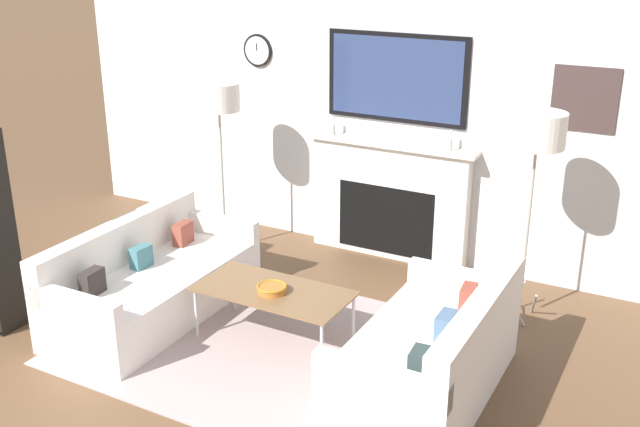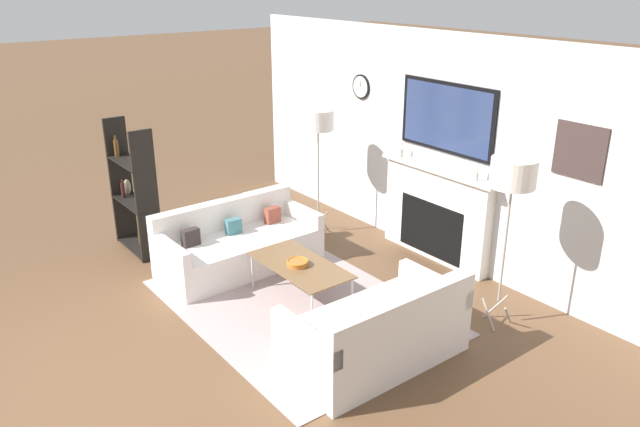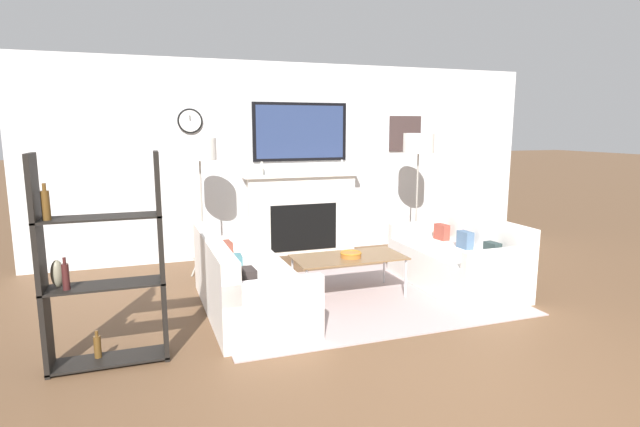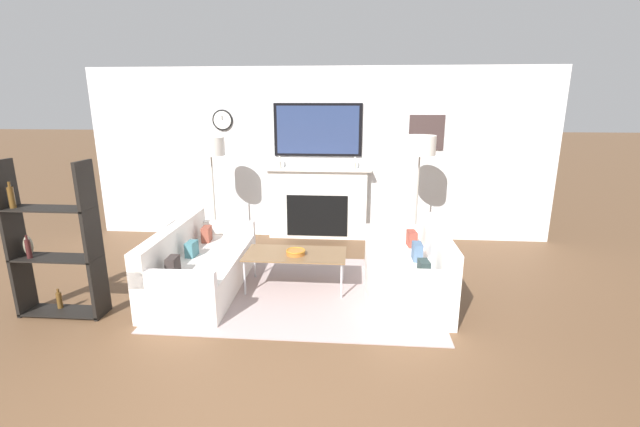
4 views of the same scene
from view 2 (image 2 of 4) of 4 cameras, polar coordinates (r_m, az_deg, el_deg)
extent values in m
plane|color=brown|center=(5.91, -20.00, -14.39)|extent=(60.00, 60.00, 0.00)
cube|color=silver|center=(7.53, 11.55, 5.69)|extent=(7.37, 0.07, 2.70)
cube|color=silver|center=(7.69, 10.55, -0.12)|extent=(1.58, 0.16, 1.12)
cube|color=black|center=(7.69, 10.04, -1.39)|extent=(0.98, 0.01, 0.67)
cube|color=silver|center=(7.49, 10.74, 3.97)|extent=(1.70, 0.22, 0.04)
cylinder|color=#B2AD9E|center=(7.84, 7.44, 5.48)|extent=(0.04, 0.04, 0.10)
cylinder|color=white|center=(7.81, 7.47, 6.15)|extent=(0.03, 0.03, 0.09)
cylinder|color=#B2AD9E|center=(7.09, 14.13, 3.29)|extent=(0.04, 0.04, 0.10)
cylinder|color=white|center=(7.06, 14.20, 4.03)|extent=(0.03, 0.03, 0.09)
cube|color=black|center=(7.40, 11.53, 8.59)|extent=(1.38, 0.04, 0.82)
cube|color=navy|center=(7.39, 11.43, 8.58)|extent=(1.28, 0.01, 0.74)
cylinder|color=black|center=(8.42, 3.77, 11.49)|extent=(0.32, 0.02, 0.32)
cylinder|color=silver|center=(8.42, 3.70, 11.48)|extent=(0.28, 0.00, 0.28)
cube|color=black|center=(8.41, 3.69, 11.72)|extent=(0.01, 0.00, 0.07)
cube|color=#3B2D2B|center=(6.46, 22.66, 5.27)|extent=(0.53, 0.02, 0.53)
cube|color=#A18D8C|center=(6.68, -2.01, -8.49)|extent=(3.07, 2.19, 0.01)
cube|color=white|center=(7.48, -7.31, -3.53)|extent=(0.90, 1.90, 0.40)
cube|color=white|center=(7.61, -8.82, -0.05)|extent=(0.20, 1.88, 0.36)
cube|color=white|center=(7.82, -1.85, 0.09)|extent=(0.86, 0.12, 0.18)
cube|color=silver|center=(6.99, -13.65, -3.19)|extent=(0.86, 0.12, 0.18)
cube|color=brown|center=(7.74, -4.38, -0.13)|extent=(0.12, 0.20, 0.20)
cube|color=#3D6E76|center=(7.47, -7.93, -1.16)|extent=(0.11, 0.19, 0.18)
cube|color=#2F2825|center=(7.22, -11.74, -2.15)|extent=(0.11, 0.20, 0.20)
cube|color=white|center=(5.78, 4.92, -11.26)|extent=(0.87, 1.64, 0.44)
cube|color=white|center=(5.36, 7.61, -9.24)|extent=(0.17, 1.63, 0.35)
cube|color=white|center=(5.20, -1.38, -11.20)|extent=(0.86, 0.10, 0.18)
cube|color=white|center=(6.10, 10.39, -6.30)|extent=(0.86, 0.10, 0.18)
cube|color=#293737|center=(5.26, 2.06, -10.79)|extent=(0.12, 0.18, 0.17)
cube|color=#46607E|center=(5.53, 5.93, -9.04)|extent=(0.10, 0.20, 0.20)
cube|color=brown|center=(5.83, 9.39, -7.54)|extent=(0.12, 0.20, 0.19)
cube|color=brown|center=(6.59, -1.85, -4.71)|extent=(1.19, 0.59, 0.02)
cylinder|color=#B7B7BC|center=(6.98, -6.21, -5.27)|extent=(0.02, 0.02, 0.42)
cylinder|color=#B7B7BC|center=(6.16, -0.73, -8.98)|extent=(0.02, 0.02, 0.42)
cylinder|color=#B7B7BC|center=(7.23, -2.75, -4.20)|extent=(0.02, 0.02, 0.42)
cylinder|color=#B7B7BC|center=(6.44, 2.95, -7.58)|extent=(0.02, 0.02, 0.42)
cylinder|color=#B16527|center=(6.55, -2.07, -4.57)|extent=(0.22, 0.22, 0.05)
torus|color=#AB6B1D|center=(6.54, -2.08, -4.39)|extent=(0.23, 0.23, 0.02)
cylinder|color=#9E998E|center=(8.38, 0.46, -1.09)|extent=(0.09, 0.23, 0.27)
cylinder|color=#9E998E|center=(8.54, -0.08, -0.64)|extent=(0.17, 0.19, 0.27)
cylinder|color=#9E998E|center=(8.40, -0.83, -1.04)|extent=(0.23, 0.07, 0.27)
cylinder|color=#9E998E|center=(8.20, -0.16, 3.70)|extent=(0.02, 0.02, 1.17)
cylinder|color=white|center=(8.01, -0.16, 8.57)|extent=(0.40, 0.40, 0.26)
cylinder|color=#9E998E|center=(6.54, 16.80, -8.91)|extent=(0.09, 0.23, 0.28)
cylinder|color=#9E998E|center=(6.66, 15.73, -8.20)|extent=(0.17, 0.19, 0.28)
cylinder|color=#9E998E|center=(6.50, 15.13, -8.90)|extent=(0.23, 0.07, 0.28)
cylinder|color=#9E998E|center=(6.24, 16.56, -2.84)|extent=(0.02, 0.02, 1.20)
cylinder|color=white|center=(5.99, 17.28, 3.58)|extent=(0.42, 0.42, 0.27)
cube|color=black|center=(8.41, -17.76, 2.93)|extent=(0.04, 0.28, 1.63)
cube|color=black|center=(7.66, -15.56, 1.41)|extent=(0.04, 0.28, 1.63)
cube|color=black|center=(8.31, -16.14, -2.93)|extent=(0.88, 0.28, 0.02)
cube|color=black|center=(8.09, -16.57, 0.95)|extent=(0.88, 0.28, 0.01)
cube|color=black|center=(7.94, -16.96, 4.49)|extent=(0.88, 0.28, 0.02)
cylinder|color=#3D1919|center=(8.27, -17.57, 2.05)|extent=(0.05, 0.05, 0.19)
cylinder|color=#3D1919|center=(8.24, -17.66, 2.85)|extent=(0.02, 0.02, 0.05)
cylinder|color=brown|center=(8.37, -16.10, -2.04)|extent=(0.06, 0.06, 0.18)
cylinder|color=brown|center=(8.33, -16.18, -1.35)|extent=(0.02, 0.02, 0.04)
ellipsoid|color=gray|center=(8.36, -17.22, 2.32)|extent=(0.09, 0.09, 0.21)
cylinder|color=brown|center=(8.21, -18.13, 5.72)|extent=(0.06, 0.06, 0.21)
cylinder|color=brown|center=(8.18, -18.23, 6.61)|extent=(0.03, 0.03, 0.05)
camera|label=1|loc=(2.28, -60.10, 1.79)|focal=42.00mm
camera|label=3|loc=(7.15, -47.35, 2.10)|focal=28.00mm
camera|label=4|loc=(4.50, -52.28, -1.81)|focal=24.00mm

